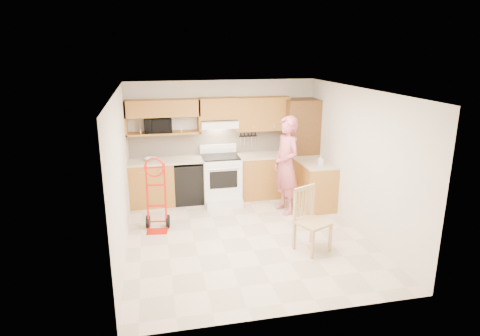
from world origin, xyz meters
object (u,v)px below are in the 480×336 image
object	(u,v)px
range	(221,175)
hand_truck	(156,198)
microwave	(158,125)
person	(286,165)
dining_chair	(313,220)

from	to	relation	value
range	hand_truck	world-z (taller)	hand_truck
microwave	range	bearing A→B (deg)	-12.46
range	person	distance (m)	1.46
person	hand_truck	world-z (taller)	person
person	hand_truck	distance (m)	2.55
hand_truck	person	bearing A→B (deg)	14.67
person	dining_chair	size ratio (longest dim) A/B	1.85
dining_chair	range	bearing A→B (deg)	88.07
hand_truck	dining_chair	bearing A→B (deg)	-21.90
microwave	person	size ratio (longest dim) A/B	0.29
hand_truck	microwave	bearing A→B (deg)	91.78
microwave	range	xyz separation A→B (m)	(1.24, -0.28, -1.06)
person	dining_chair	distance (m)	1.72
range	hand_truck	xyz separation A→B (m)	(-1.37, -1.18, 0.02)
range	microwave	bearing A→B (deg)	167.15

